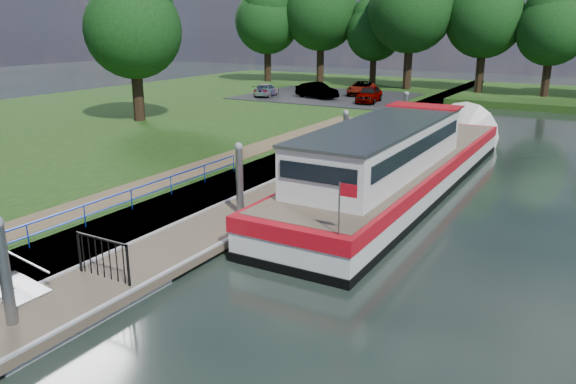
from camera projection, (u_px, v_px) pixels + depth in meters
The scene contains 17 objects.
ground at pixel (34, 329), 13.15m from camera, with size 160.00×160.00×0.00m, color black.
riverbank at pixel (57, 136), 34.11m from camera, with size 32.00×90.00×0.78m, color #1C3C11.
bank_edge at pixel (274, 166), 26.71m from camera, with size 1.10×90.00×0.78m, color #473D2D.
footpath at pixel (139, 188), 21.67m from camera, with size 1.60×40.00×0.05m, color brown.
carpark at pixel (327, 96), 49.73m from camera, with size 14.00×12.00×0.06m, color black.
blue_fence at pixel (57, 220), 16.58m from camera, with size 0.04×18.04×0.72m.
pontoon at pixel (301, 188), 23.89m from camera, with size 2.50×30.00×0.56m.
mooring_piles at pixel (301, 163), 23.57m from camera, with size 0.30×27.30×3.55m.
gangway at pixel (1, 280), 14.27m from camera, with size 2.58×1.00×0.92m.
gate_panel at pixel (102, 252), 14.65m from camera, with size 1.85×0.05×1.15m.
barge at pixel (406, 163), 24.32m from camera, with size 4.36×21.15×4.78m.
horizon_trees at pixel (471, 13), 52.06m from camera, with size 54.38×10.03×12.87m.
bank_tree_a at pixel (134, 22), 35.47m from camera, with size 6.12×6.12×9.72m.
car_a at pixel (369, 94), 45.21m from camera, with size 1.57×3.90×1.33m, color #999999.
car_b at pixel (317, 90), 47.94m from camera, with size 1.39×3.97×1.31m, color #999999.
car_c at pixel (266, 90), 49.39m from camera, with size 1.48×3.65×1.06m, color #999999.
car_d at pixel (361, 88), 50.12m from camera, with size 1.97×4.28×1.19m, color #999999.
Camera 1 is at (10.99, -7.14, 6.84)m, focal length 35.00 mm.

